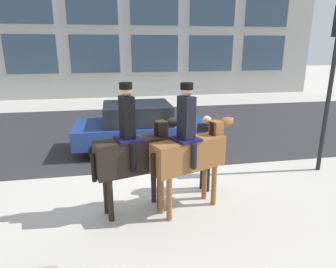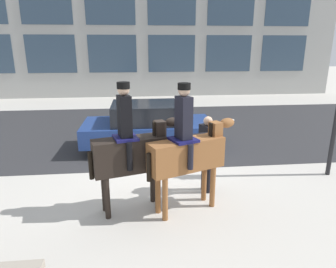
{
  "view_description": "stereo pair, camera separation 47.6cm",
  "coord_description": "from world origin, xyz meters",
  "views": [
    {
      "loc": [
        -0.92,
        -6.94,
        3.24
      ],
      "look_at": [
        0.2,
        -0.91,
        1.43
      ],
      "focal_mm": 32.0,
      "sensor_mm": 36.0,
      "label": 1
    },
    {
      "loc": [
        -0.44,
        -7.01,
        3.24
      ],
      "look_at": [
        0.2,
        -0.91,
        1.43
      ],
      "focal_mm": 32.0,
      "sensor_mm": 36.0,
      "label": 2
    }
  ],
  "objects": [
    {
      "name": "road_surface",
      "position": [
        0.0,
        4.75,
        0.0
      ],
      "size": [
        25.72,
        8.5,
        0.01
      ],
      "color": "#2D2D30",
      "rests_on": "ground_plane"
    },
    {
      "name": "ground_plane",
      "position": [
        0.0,
        0.0,
        0.0
      ],
      "size": [
        80.0,
        80.0,
        0.0
      ],
      "primitive_type": "plane",
      "color": "beige"
    },
    {
      "name": "mounted_horse_companion",
      "position": [
        0.52,
        -1.57,
        1.28
      ],
      "size": [
        1.88,
        1.01,
        2.59
      ],
      "rotation": [
        0.0,
        0.0,
        0.38
      ],
      "color": "brown",
      "rests_on": "ground_plane"
    },
    {
      "name": "pedestrian_bystander",
      "position": [
        1.07,
        -0.84,
        1.05
      ],
      "size": [
        0.78,
        0.67,
        1.77
      ],
      "rotation": [
        0.0,
        0.0,
        -2.78
      ],
      "color": "black",
      "rests_on": "ground_plane"
    },
    {
      "name": "mounted_horse_lead",
      "position": [
        -0.59,
        -1.46,
        1.28
      ],
      "size": [
        1.81,
        0.81,
        2.61
      ],
      "rotation": [
        0.0,
        0.0,
        0.27
      ],
      "color": "black",
      "rests_on": "ground_plane"
    },
    {
      "name": "street_car_near_lane",
      "position": [
        -0.12,
        2.36,
        0.76
      ],
      "size": [
        4.15,
        2.03,
        1.49
      ],
      "color": "navy",
      "rests_on": "ground_plane"
    }
  ]
}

